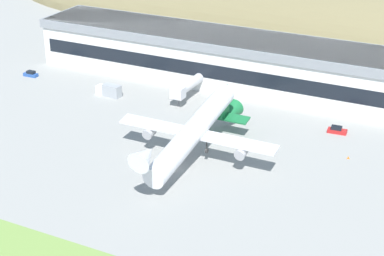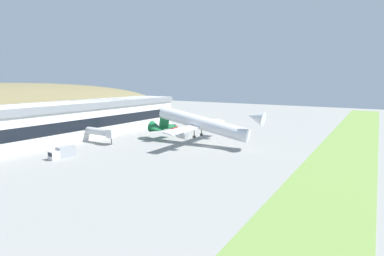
{
  "view_description": "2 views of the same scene",
  "coord_description": "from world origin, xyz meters",
  "views": [
    {
      "loc": [
        57.77,
        -105.03,
        64.3
      ],
      "look_at": [
        3.45,
        3.26,
        8.57
      ],
      "focal_mm": 60.0,
      "sensor_mm": 36.0,
      "label": 1
    },
    {
      "loc": [
        -86.04,
        -47.71,
        22.23
      ],
      "look_at": [
        2.89,
        7.62,
        5.47
      ],
      "focal_mm": 28.0,
      "sensor_mm": 36.0,
      "label": 2
    }
  ],
  "objects": [
    {
      "name": "ground_plane",
      "position": [
        0.0,
        0.0,
        0.0
      ],
      "size": [
        369.09,
        369.09,
        0.0
      ],
      "primitive_type": "plane",
      "color": "gray"
    },
    {
      "name": "terminal_building",
      "position": [
        -14.05,
        51.75,
        7.87
      ],
      "size": [
        105.76,
        19.88,
        13.95
      ],
      "color": "white",
      "rests_on": "ground_plane"
    },
    {
      "name": "jetway_0",
      "position": [
        -13.96,
        34.57,
        3.99
      ],
      "size": [
        3.38,
        14.02,
        5.43
      ],
      "color": "silver",
      "rests_on": "ground_plane"
    },
    {
      "name": "service_car_0",
      "position": [
        26.92,
        32.84,
        0.68
      ],
      "size": [
        4.64,
        2.25,
        1.65
      ],
      "color": "#B21E1E",
      "rests_on": "ground_plane"
    },
    {
      "name": "cargo_airplane",
      "position": [
        3.33,
        4.69,
        7.15
      ],
      "size": [
        36.33,
        45.43,
        12.07
      ],
      "color": "silver"
    },
    {
      "name": "traffic_cone_0",
      "position": [
        32.62,
        21.0,
        0.28
      ],
      "size": [
        0.52,
        0.52,
        0.58
      ],
      "color": "orange",
      "rests_on": "ground_plane"
    },
    {
      "name": "fuel_truck",
      "position": [
        -34.22,
        28.63,
        1.53
      ],
      "size": [
        7.49,
        2.96,
        3.26
      ],
      "color": "silver",
      "rests_on": "ground_plane"
    },
    {
      "name": "grass_strip_foreground",
      "position": [
        0.0,
        -40.39,
        0.04
      ],
      "size": [
        332.18,
        17.36,
        0.08
      ],
      "primitive_type": "cube",
      "color": "#759947",
      "rests_on": "ground_plane"
    }
  ]
}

